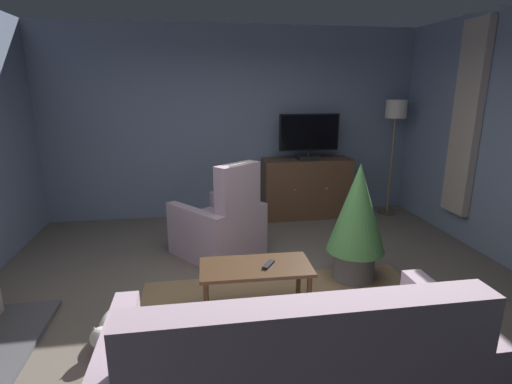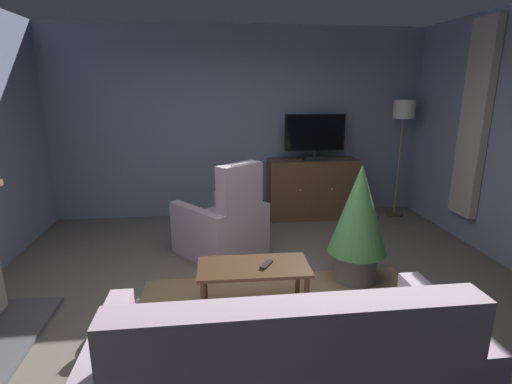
{
  "view_description": "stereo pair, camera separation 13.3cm",
  "coord_description": "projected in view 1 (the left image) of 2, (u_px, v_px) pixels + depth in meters",
  "views": [
    {
      "loc": [
        -0.61,
        -3.16,
        1.97
      ],
      "look_at": [
        -0.05,
        0.37,
        1.0
      ],
      "focal_mm": 27.35,
      "sensor_mm": 36.0,
      "label": 1
    },
    {
      "loc": [
        -0.48,
        -3.18,
        1.97
      ],
      "look_at": [
        -0.05,
        0.37,
        1.0
      ],
      "focal_mm": 27.35,
      "sensor_mm": 36.0,
      "label": 2
    }
  ],
  "objects": [
    {
      "name": "ground_plane",
      "position": [
        268.0,
        308.0,
        3.63
      ],
      "size": [
        6.23,
        6.14,
        0.04
      ],
      "primitive_type": "cube",
      "color": "#665B51"
    },
    {
      "name": "wall_back",
      "position": [
        234.0,
        124.0,
        5.94
      ],
      "size": [
        6.23,
        0.1,
        2.84
      ],
      "primitive_type": "cube",
      "color": "slate",
      "rests_on": "ground_plane"
    },
    {
      "name": "curtain_panel_far",
      "position": [
        466.0,
        120.0,
        4.86
      ],
      "size": [
        0.1,
        0.44,
        2.39
      ],
      "primitive_type": "cube",
      "color": "#B2A393"
    },
    {
      "name": "rug_central",
      "position": [
        291.0,
        315.0,
        3.46
      ],
      "size": [
        2.7,
        1.61,
        0.01
      ],
      "primitive_type": "cube",
      "color": "#8E704C",
      "rests_on": "ground_plane"
    },
    {
      "name": "tv_cabinet",
      "position": [
        306.0,
        189.0,
        6.03
      ],
      "size": [
        1.34,
        0.49,
        0.91
      ],
      "color": "#402A1C",
      "rests_on": "ground_plane"
    },
    {
      "name": "television",
      "position": [
        309.0,
        135.0,
        5.76
      ],
      "size": [
        0.9,
        0.2,
        0.68
      ],
      "color": "black",
      "rests_on": "tv_cabinet"
    },
    {
      "name": "coffee_table",
      "position": [
        256.0,
        272.0,
        3.4
      ],
      "size": [
        0.98,
        0.49,
        0.47
      ],
      "color": "#422B19",
      "rests_on": "ground_plane"
    },
    {
      "name": "tv_remote",
      "position": [
        268.0,
        264.0,
        3.38
      ],
      "size": [
        0.14,
        0.17,
        0.02
      ],
      "primitive_type": "cube",
      "rotation": [
        0.0,
        0.0,
        4.13
      ],
      "color": "black",
      "rests_on": "coffee_table"
    },
    {
      "name": "sofa_floral",
      "position": [
        295.0,
        374.0,
        2.31
      ],
      "size": [
        2.17,
        0.94,
        0.98
      ],
      "color": "#AD93A3",
      "rests_on": "ground_plane"
    },
    {
      "name": "armchair_facing_sofa",
      "position": [
        221.0,
        227.0,
        4.64
      ],
      "size": [
        1.19,
        1.21,
        1.18
      ],
      "color": "#AD93A3",
      "rests_on": "ground_plane"
    },
    {
      "name": "potted_plant_on_hearth_side",
      "position": [
        357.0,
        217.0,
        3.96
      ],
      "size": [
        0.6,
        0.6,
        1.24
      ],
      "color": "slate",
      "rests_on": "ground_plane"
    },
    {
      "name": "cat",
      "position": [
        113.0,
        325.0,
        3.14
      ],
      "size": [
        0.3,
        0.71,
        0.24
      ],
      "color": "beige",
      "rests_on": "ground_plane"
    },
    {
      "name": "floor_lamp",
      "position": [
        395.0,
        122.0,
        5.9
      ],
      "size": [
        0.31,
        0.31,
        1.78
      ],
      "color": "#4C4233",
      "rests_on": "ground_plane"
    }
  ]
}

